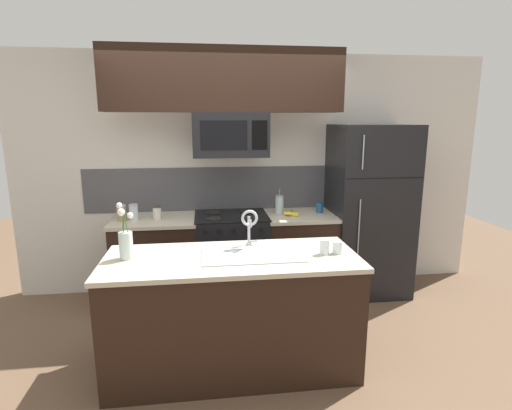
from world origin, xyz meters
TOP-DOWN VIEW (x-y plane):
  - ground_plane at (0.00, 0.00)m, footprint 10.00×10.00m
  - rear_partition at (0.30, 1.28)m, footprint 5.20×0.10m
  - splash_band at (0.00, 1.22)m, footprint 3.12×0.01m
  - back_counter_left at (-0.79, 0.90)m, footprint 0.85×0.65m
  - back_counter_right at (0.74, 0.90)m, footprint 0.75×0.65m
  - stove_range at (0.00, 0.90)m, footprint 0.76×0.64m
  - microwave at (0.00, 0.88)m, footprint 0.74×0.40m
  - upper_cabinet_band at (-0.05, 0.85)m, footprint 2.30×0.34m
  - refrigerator at (1.51, 0.92)m, footprint 0.83×0.74m
  - storage_jar_tall at (-1.10, 0.86)m, footprint 0.09×0.09m
  - storage_jar_medium at (-0.99, 0.87)m, footprint 0.09×0.09m
  - storage_jar_short at (-0.76, 0.88)m, footprint 0.08×0.08m
  - banana_bunch at (0.63, 0.84)m, footprint 0.19×0.13m
  - french_press at (0.52, 0.96)m, footprint 0.09×0.09m
  - coffee_tin at (0.97, 0.95)m, footprint 0.08×0.08m
  - island_counter at (-0.08, -0.35)m, footprint 1.89×0.77m
  - kitchen_sink at (0.07, -0.35)m, footprint 0.76×0.41m
  - sink_faucet at (0.07, -0.15)m, footprint 0.14×0.14m
  - drinking_glass at (0.61, -0.39)m, footprint 0.07×0.07m
  - spare_glass at (0.71, -0.39)m, footprint 0.07×0.07m
  - flower_vase at (-0.85, -0.30)m, footprint 0.12×0.13m

SIDE VIEW (x-z plane):
  - ground_plane at x=0.00m, z-range 0.00..0.00m
  - island_counter at x=-0.08m, z-range 0.00..0.91m
  - back_counter_left at x=-0.79m, z-range 0.00..0.91m
  - back_counter_right at x=0.74m, z-range 0.00..0.91m
  - stove_range at x=0.00m, z-range 0.00..0.93m
  - kitchen_sink at x=0.07m, z-range 0.76..0.92m
  - refrigerator at x=1.51m, z-range 0.00..1.85m
  - banana_bunch at x=0.63m, z-range 0.89..0.97m
  - spare_glass at x=0.71m, z-range 0.91..1.00m
  - coffee_tin at x=0.97m, z-range 0.91..1.02m
  - drinking_glass at x=0.61m, z-range 0.91..1.02m
  - storage_jar_short at x=-0.76m, z-range 0.91..1.04m
  - storage_jar_tall at x=-1.10m, z-range 0.91..1.07m
  - storage_jar_medium at x=-0.99m, z-range 0.91..1.07m
  - french_press at x=0.52m, z-range 0.88..1.14m
  - flower_vase at x=-0.85m, z-range 0.82..1.23m
  - sink_faucet at x=0.07m, z-range 0.95..1.26m
  - splash_band at x=0.00m, z-range 0.91..1.39m
  - rear_partition at x=0.30m, z-range 0.00..2.60m
  - microwave at x=0.00m, z-range 1.54..1.97m
  - upper_cabinet_band at x=-0.05m, z-range 1.97..2.57m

